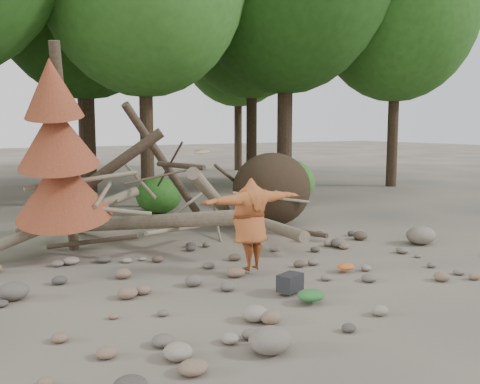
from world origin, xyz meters
TOP-DOWN VIEW (x-y plane):
  - ground at (0.00, 0.00)m, footprint 120.00×120.00m
  - deadfall_pile at (2.02, 4.24)m, footprint 8.55×5.24m
  - dead_conifer at (-3.12, 3.37)m, footprint 2.06×2.16m
  - bush_mid at (0.80, 7.80)m, footprint 1.40×1.40m
  - bush_right at (5.00, 7.00)m, footprint 2.00×2.00m
  - frisbee_thrower at (-0.39, 0.66)m, footprint 2.26×0.63m
  - backpack at (-0.49, -0.70)m, footprint 0.48×0.39m
  - cloth_green at (-0.50, -1.24)m, footprint 0.45×0.37m
  - cloth_orange at (1.15, -0.21)m, footprint 0.34×0.28m
  - boulder_front_left at (-2.03, -2.37)m, footprint 0.53×0.48m
  - boulder_mid_right at (4.24, 0.69)m, footprint 0.69×0.62m
  - boulder_mid_left at (-4.35, 1.31)m, footprint 0.48×0.43m

SIDE VIEW (x-z plane):
  - ground at x=0.00m, z-range 0.00..0.00m
  - cloth_orange at x=1.15m, z-range 0.00..0.12m
  - cloth_green at x=-0.50m, z-range 0.00..0.17m
  - backpack at x=-0.49m, z-range 0.00..0.27m
  - boulder_mid_left at x=-4.35m, z-range 0.00..0.29m
  - boulder_front_left at x=-2.03m, z-range 0.00..0.32m
  - boulder_mid_right at x=4.24m, z-range 0.00..0.41m
  - bush_mid at x=0.80m, z-range 0.00..1.12m
  - bush_right at x=5.00m, z-range 0.00..1.60m
  - frisbee_thrower at x=-0.39m, z-range -0.20..2.05m
  - deadfall_pile at x=2.02m, z-range -0.70..2.60m
  - dead_conifer at x=-3.12m, z-range -0.06..4.29m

